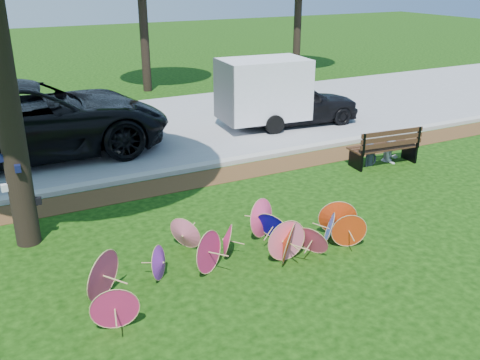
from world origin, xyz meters
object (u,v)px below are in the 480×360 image
object	(u,v)px
person_right	(392,139)
parasol_pile	(246,243)
dark_pickup	(296,103)
person_left	(372,143)
park_bench	(383,146)
cargo_trailer	(264,89)
black_van	(30,120)

from	to	relation	value
person_right	parasol_pile	bearing A→B (deg)	-167.70
dark_pickup	person_left	bearing A→B (deg)	-179.49
dark_pickup	park_bench	xyz separation A→B (m)	(-0.12, -4.36, -0.21)
parasol_pile	park_bench	bearing A→B (deg)	26.91
dark_pickup	cargo_trailer	bearing A→B (deg)	89.27
black_van	dark_pickup	xyz separation A→B (m)	(8.13, -0.51, -0.32)
parasol_pile	black_van	bearing A→B (deg)	107.76
parasol_pile	dark_pickup	size ratio (longest dim) A/B	1.28
park_bench	cargo_trailer	bearing A→B (deg)	108.04
dark_pickup	person_right	distance (m)	4.32
park_bench	person_right	distance (m)	0.37
black_van	dark_pickup	size ratio (longest dim) A/B	1.79
cargo_trailer	dark_pickup	bearing A→B (deg)	-2.55
cargo_trailer	person_left	distance (m)	4.55
parasol_pile	black_van	xyz separation A→B (m)	(-2.46, 7.68, 0.66)
person_left	parasol_pile	bearing A→B (deg)	-162.58
cargo_trailer	person_left	world-z (taller)	cargo_trailer
black_van	park_bench	bearing A→B (deg)	-120.62
parasol_pile	person_left	bearing A→B (deg)	28.87
cargo_trailer	park_bench	size ratio (longest dim) A/B	1.42
parasol_pile	park_bench	distance (m)	6.22
parasol_pile	dark_pickup	bearing A→B (deg)	51.68
black_van	person_left	world-z (taller)	black_van
dark_pickup	black_van	bearing A→B (deg)	93.19
cargo_trailer	person_left	size ratio (longest dim) A/B	2.22
person_left	black_van	bearing A→B (deg)	136.38
parasol_pile	cargo_trailer	size ratio (longest dim) A/B	1.97
park_bench	black_van	bearing A→B (deg)	154.00
black_van	person_left	bearing A→B (deg)	-121.50
dark_pickup	cargo_trailer	world-z (taller)	cargo_trailer
dark_pickup	cargo_trailer	xyz separation A→B (m)	(-1.14, 0.15, 0.54)
dark_pickup	person_left	size ratio (longest dim) A/B	3.42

